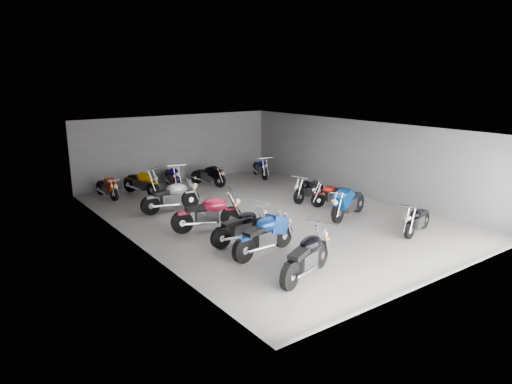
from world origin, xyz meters
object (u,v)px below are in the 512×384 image
(motorcycle_back_a, at_px, (107,187))
(motorcycle_back_c, at_px, (173,177))
(motorcycle_left_d, at_px, (208,214))
(drain_grate, at_px, (273,218))
(motorcycle_left_b, at_px, (265,235))
(motorcycle_left_f, at_px, (171,197))
(motorcycle_right_a, at_px, (417,220))
(motorcycle_right_c, at_px, (348,203))
(motorcycle_left_c, at_px, (242,227))
(motorcycle_right_e, at_px, (309,189))
(motorcycle_back_b, at_px, (141,182))
(motorcycle_back_d, at_px, (208,176))
(motorcycle_right_d, at_px, (332,195))
(motorcycle_left_a, at_px, (307,257))
(motorcycle_back_f, at_px, (261,168))

(motorcycle_back_a, bearing_deg, motorcycle_back_c, 172.94)
(motorcycle_left_d, relative_size, motorcycle_back_c, 1.08)
(drain_grate, height_order, motorcycle_back_a, motorcycle_back_a)
(motorcycle_left_b, relative_size, motorcycle_left_f, 1.00)
(motorcycle_right_a, relative_size, motorcycle_back_c, 0.87)
(drain_grate, relative_size, motorcycle_right_c, 0.14)
(motorcycle_left_c, distance_m, motorcycle_back_c, 7.85)
(motorcycle_left_f, bearing_deg, drain_grate, 43.16)
(motorcycle_right_e, bearing_deg, motorcycle_back_a, 37.49)
(motorcycle_back_b, bearing_deg, motorcycle_left_c, 76.04)
(motorcycle_right_c, distance_m, motorcycle_back_d, 7.49)
(motorcycle_left_b, xyz_separation_m, motorcycle_right_e, (4.98, 3.63, -0.09))
(motorcycle_right_d, xyz_separation_m, motorcycle_back_b, (-5.43, 6.05, 0.10))
(motorcycle_back_a, bearing_deg, motorcycle_back_d, 166.93)
(motorcycle_left_b, distance_m, motorcycle_back_a, 9.04)
(motorcycle_left_f, relative_size, motorcycle_back_d, 1.23)
(motorcycle_left_f, distance_m, motorcycle_right_c, 6.56)
(motorcycle_left_b, relative_size, motorcycle_right_a, 1.24)
(motorcycle_right_e, bearing_deg, motorcycle_left_c, 102.65)
(motorcycle_right_c, distance_m, motorcycle_right_e, 2.62)
(motorcycle_left_b, height_order, motorcycle_back_d, motorcycle_left_b)
(motorcycle_left_a, xyz_separation_m, motorcycle_left_c, (0.07, 3.02, -0.04))
(motorcycle_left_a, xyz_separation_m, motorcycle_back_b, (-0.13, 10.42, -0.01))
(motorcycle_left_a, height_order, motorcycle_right_d, motorcycle_left_a)
(drain_grate, relative_size, motorcycle_back_a, 0.17)
(motorcycle_back_d, bearing_deg, motorcycle_left_a, 51.42)
(motorcycle_back_c, height_order, motorcycle_back_f, motorcycle_back_c)
(motorcycle_back_b, bearing_deg, motorcycle_back_d, 161.33)
(motorcycle_left_b, xyz_separation_m, motorcycle_left_d, (-0.25, 2.78, 0.01))
(motorcycle_left_a, xyz_separation_m, motorcycle_right_d, (5.30, 4.37, -0.10))
(motorcycle_left_a, height_order, motorcycle_left_f, motorcycle_left_f)
(drain_grate, distance_m, motorcycle_right_c, 2.76)
(motorcycle_back_c, relative_size, motorcycle_back_f, 1.09)
(motorcycle_left_d, height_order, motorcycle_right_d, motorcycle_left_d)
(motorcycle_left_a, height_order, motorcycle_back_c, motorcycle_left_a)
(motorcycle_left_c, height_order, motorcycle_left_d, motorcycle_left_d)
(motorcycle_left_c, distance_m, motorcycle_right_c, 4.56)
(motorcycle_back_f, bearing_deg, motorcycle_back_a, 14.08)
(motorcycle_right_a, distance_m, motorcycle_right_c, 2.57)
(drain_grate, xyz_separation_m, motorcycle_left_a, (-2.39, -4.43, 0.55))
(motorcycle_back_a, xyz_separation_m, motorcycle_back_b, (1.37, -0.35, 0.09))
(drain_grate, height_order, motorcycle_right_d, motorcycle_right_d)
(motorcycle_left_a, height_order, motorcycle_left_d, motorcycle_left_d)
(motorcycle_right_d, bearing_deg, motorcycle_left_f, 77.08)
(motorcycle_left_d, height_order, motorcycle_right_a, motorcycle_left_d)
(drain_grate, bearing_deg, motorcycle_left_d, 175.29)
(motorcycle_left_d, xyz_separation_m, motorcycle_back_d, (3.25, 5.59, -0.10))
(drain_grate, relative_size, motorcycle_back_f, 0.16)
(motorcycle_left_a, distance_m, motorcycle_back_c, 10.84)
(motorcycle_back_a, bearing_deg, motorcycle_right_d, 130.24)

